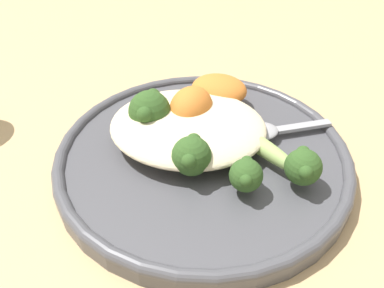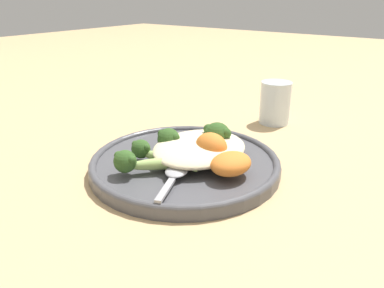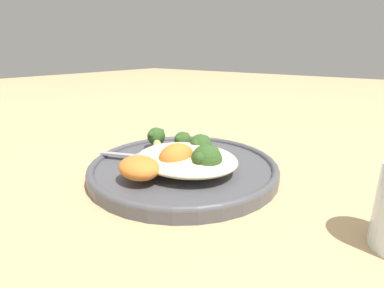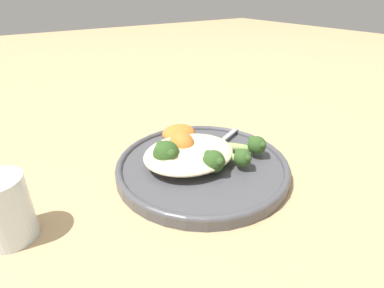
% 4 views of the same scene
% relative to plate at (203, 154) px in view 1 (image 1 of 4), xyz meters
% --- Properties ---
extents(ground_plane, '(4.00, 4.00, 0.00)m').
position_rel_plate_xyz_m(ground_plane, '(-0.02, 0.01, -0.01)').
color(ground_plane, tan).
extents(plate, '(0.29, 0.29, 0.02)m').
position_rel_plate_xyz_m(plate, '(0.00, 0.00, 0.00)').
color(plate, '#4C4C51').
rests_on(plate, ground_plane).
extents(quinoa_mound, '(0.16, 0.13, 0.03)m').
position_rel_plate_xyz_m(quinoa_mound, '(-0.01, 0.01, 0.02)').
color(quinoa_mound, beige).
rests_on(quinoa_mound, plate).
extents(broccoli_stalk_0, '(0.11, 0.05, 0.04)m').
position_rel_plate_xyz_m(broccoli_stalk_0, '(-0.05, 0.02, 0.03)').
color(broccoli_stalk_0, '#9EBC66').
rests_on(broccoli_stalk_0, plate).
extents(broccoli_stalk_1, '(0.07, 0.11, 0.04)m').
position_rel_plate_xyz_m(broccoli_stalk_1, '(0.00, -0.03, 0.03)').
color(broccoli_stalk_1, '#9EBC66').
rests_on(broccoli_stalk_1, plate).
extents(broccoli_stalk_2, '(0.04, 0.10, 0.03)m').
position_rel_plate_xyz_m(broccoli_stalk_2, '(0.04, -0.03, 0.02)').
color(broccoli_stalk_2, '#9EBC66').
rests_on(broccoli_stalk_2, plate).
extents(broccoli_stalk_3, '(0.10, 0.10, 0.03)m').
position_rel_plate_xyz_m(broccoli_stalk_3, '(0.07, -0.02, 0.02)').
color(broccoli_stalk_3, '#9EBC66').
rests_on(broccoli_stalk_3, plate).
extents(sweet_potato_chunk_0, '(0.06, 0.06, 0.04)m').
position_rel_plate_xyz_m(sweet_potato_chunk_0, '(-0.02, 0.04, 0.03)').
color(sweet_potato_chunk_0, orange).
rests_on(sweet_potato_chunk_0, plate).
extents(sweet_potato_chunk_1, '(0.07, 0.06, 0.03)m').
position_rel_plate_xyz_m(sweet_potato_chunk_1, '(0.01, 0.09, 0.03)').
color(sweet_potato_chunk_1, orange).
rests_on(sweet_potato_chunk_1, plate).
extents(spoon, '(0.10, 0.06, 0.01)m').
position_rel_plate_xyz_m(spoon, '(0.06, 0.03, 0.01)').
color(spoon, '#A3A3A8').
rests_on(spoon, plate).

